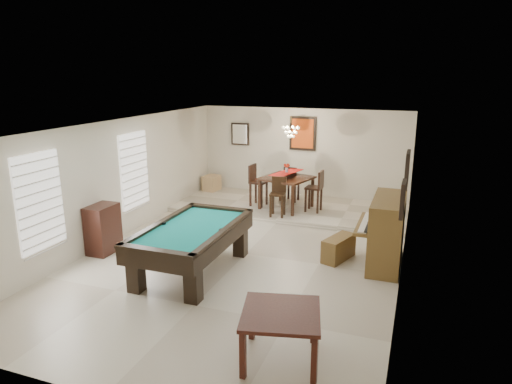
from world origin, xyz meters
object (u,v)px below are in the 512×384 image
Objects in this scene: pool_table at (193,250)px; square_table at (281,336)px; dining_chair_west at (259,185)px; piano_bench at (339,248)px; upright_piano at (379,231)px; flower_vase at (287,168)px; apothecary_chest at (103,229)px; dining_chair_north at (292,184)px; dining_table at (286,190)px; corner_bench at (212,183)px; chandelier at (291,128)px; dining_chair_east at (314,191)px; dining_chair_south at (278,197)px.

square_table is at bearing -41.18° from pool_table.
piano_bench is at bearing -129.17° from dining_chair_west.
upright_piano is 6.39× the size of flower_vase.
upright_piano is 1.59× the size of apothecary_chest.
dining_table is at bearing 97.73° from dining_chair_north.
square_table reaches higher than piano_bench.
apothecary_chest reaches higher than corner_bench.
dining_chair_north is 2.62m from corner_bench.
upright_piano is 1.61× the size of dining_chair_north.
upright_piano is 3.64m from dining_table.
corner_bench is at bearing -3.10° from dining_chair_north.
flower_vase reaches higher than upright_piano.
chandelier is at bearing 79.78° from dining_table.
flower_vase is at bearing 81.96° from pool_table.
dining_chair_east is at bearing -2.57° from flower_vase.
dining_chair_south is at bearing -90.45° from flower_vase.
flower_vase reaches higher than dining_chair_south.
dining_chair_west reaches higher than square_table.
apothecary_chest is at bearing -136.44° from dining_chair_south.
apothecary_chest reaches higher than square_table.
piano_bench is 3.86m from dining_chair_north.
piano_bench is at bearing 15.42° from apothecary_chest.
dining_table is at bearing 105.65° from square_table.
dining_chair_west is at bearing -178.74° from dining_table.
dining_table is at bearing -100.22° from chandelier.
dining_table is at bearing 0.00° from flower_vase.
apothecary_chest is 4.03× the size of flower_vase.
pool_table is at bearing -171.33° from dining_chair_west.
dining_chair_north reaches higher than piano_bench.
flower_vase is at bearing 55.08° from apothecary_chest.
upright_piano reaches higher than dining_table.
flower_vase is (2.72, 3.90, 0.69)m from apothecary_chest.
square_table is 0.99× the size of dining_chair_north.
apothecary_chest is (-2.15, 0.23, 0.07)m from pool_table.
dining_chair_south is at bearing 80.35° from pool_table.
dining_chair_north is (0.53, 4.84, 0.18)m from pool_table.
piano_bench is 0.85× the size of dining_chair_north.
dining_chair_south reaches higher than square_table.
apothecary_chest is 5.33m from dining_chair_north.
apothecary_chest is 0.94× the size of dining_chair_east.
dining_chair_north is (-0.05, 0.70, 0.02)m from dining_table.
square_table is at bearing -151.87° from dining_chair_west.
flower_vase reaches higher than piano_bench.
dining_chair_north is (-2.62, 3.28, -0.05)m from upright_piano.
flower_vase is (-0.00, 0.00, 0.60)m from dining_table.
upright_piano is 1.90× the size of piano_bench.
dining_chair_south reaches higher than piano_bench.
flower_vase reaches higher than square_table.
pool_table is at bearing -98.01° from chandelier.
dining_chair_south is 1.45m from dining_chair_north.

